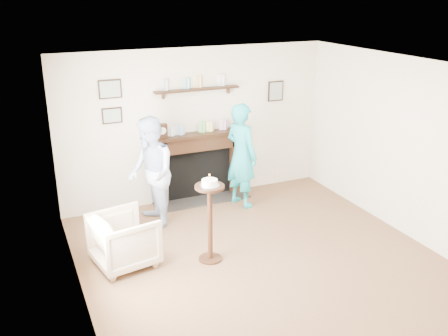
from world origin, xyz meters
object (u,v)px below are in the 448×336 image
Objects in this scene: man at (153,225)px; woman at (241,204)px; pedestal_table at (210,208)px; armchair at (126,264)px.

woman reaches higher than man.
woman is at bearing 51.88° from pedestal_table.
armchair is 2.44m from woman.
pedestal_table reaches higher than man.
pedestal_table reaches higher than armchair.
armchair is 0.45× the size of woman.
man is at bearing -44.59° from armchair.
pedestal_table is at bearing 124.09° from woman.
man is 1.52m from pedestal_table.
woman is (2.17, 1.11, 0.00)m from armchair.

